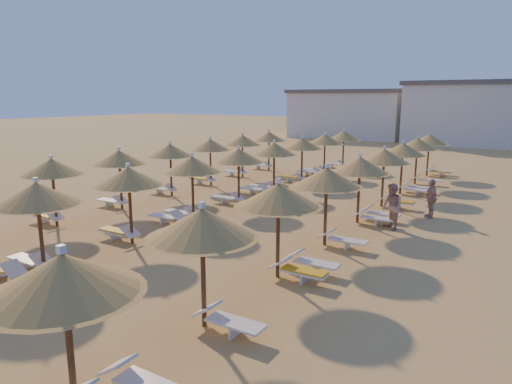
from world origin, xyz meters
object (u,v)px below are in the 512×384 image
Objects in this scene: parasol_row_east at (327,179)px; beachgoer_b at (392,207)px; parasol_row_west at (192,165)px; beachgoer_c at (431,198)px.

beachgoer_b is (1.53, 3.34, -1.54)m from parasol_row_east.
beachgoer_b is at bearing 23.24° from parasol_row_west.
parasol_row_east is 6.90m from beachgoer_c.
beachgoer_c is at bearing 115.71° from beachgoer_b.
parasol_row_west is (-6.25, 0.00, 0.00)m from parasol_row_east.
parasol_row_west is 8.60m from beachgoer_b.
parasol_row_west reaches higher than beachgoer_c.
parasol_row_east is at bearing -69.98° from beachgoer_b.
parasol_row_east is at bearing 0.00° from parasol_row_west.
beachgoer_b reaches higher than beachgoer_c.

